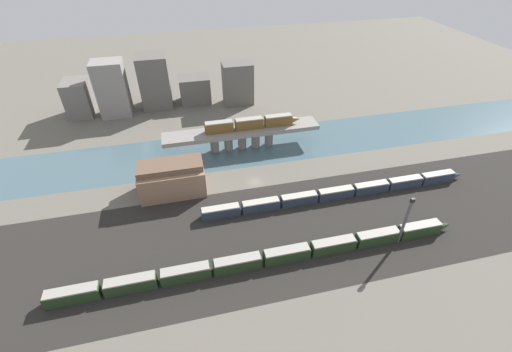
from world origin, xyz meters
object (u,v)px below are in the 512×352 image
object	(u,v)px
train_on_bridge	(252,123)
warehouse_building	(172,178)
train_yard_near	(268,258)
train_yard_mid	(340,193)
signal_tower	(405,221)

from	to	relation	value
train_on_bridge	warehouse_building	distance (m)	37.24
train_yard_near	warehouse_building	xyz separation A→B (m)	(-22.16, 35.27, 3.29)
train_yard_near	train_yard_mid	distance (m)	34.97
train_yard_near	signal_tower	world-z (taller)	signal_tower
signal_tower	train_yard_mid	bearing A→B (deg)	110.23
train_on_bridge	signal_tower	bearing A→B (deg)	-63.86
train_on_bridge	train_yard_near	distance (m)	56.89
train_yard_near	warehouse_building	world-z (taller)	warehouse_building
train_yard_mid	signal_tower	world-z (taller)	signal_tower
warehouse_building	train_yard_mid	bearing A→B (deg)	-16.78
warehouse_building	signal_tower	xyz separation A→B (m)	(58.70, -36.53, 2.76)
warehouse_building	signal_tower	world-z (taller)	signal_tower
warehouse_building	signal_tower	size ratio (longest dim) A/B	1.30
signal_tower	train_yard_near	bearing A→B (deg)	178.02
train_yard_near	warehouse_building	bearing A→B (deg)	122.14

